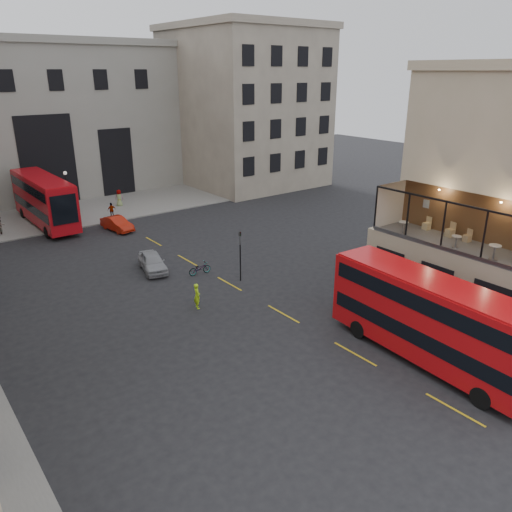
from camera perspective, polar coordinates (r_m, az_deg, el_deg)
ground at (r=29.57m, az=13.85°, el=-9.59°), size 140.00×140.00×0.00m
host_building_main at (r=34.92m, az=25.42°, el=7.40°), size 7.26×11.40×15.10m
host_frontage at (r=33.54m, az=21.22°, el=-2.44°), size 3.00×11.00×4.50m
cafe_floor at (r=32.77m, az=21.73°, el=1.27°), size 3.00×10.00×0.10m
gateway at (r=65.48m, az=-24.46°, el=14.24°), size 35.00×10.60×18.00m
building_right at (r=68.81m, az=-1.38°, el=17.05°), size 16.60×18.60×20.00m
pavement_far at (r=57.22m, az=-21.57°, el=4.40°), size 40.00×12.00×0.12m
traffic_light_near at (r=35.82m, az=-1.82°, el=0.74°), size 0.16×0.20×3.80m
street_lamp_b at (r=52.92m, az=-20.61°, el=5.93°), size 0.36×0.36×5.33m
bus_near at (r=27.44m, az=19.25°, el=-6.53°), size 3.30×11.71×4.62m
bus_far at (r=53.42m, az=-23.09°, el=6.09°), size 2.91×12.19×4.86m
car_a at (r=39.07m, az=-11.75°, el=-0.67°), size 2.59×4.42×1.41m
car_b at (r=49.81m, az=-15.59°, el=3.57°), size 2.00×4.20×1.33m
bicycle at (r=37.89m, az=-6.45°, el=-1.42°), size 1.83×0.76×0.94m
cyclist at (r=32.48m, az=-6.76°, el=-4.55°), size 0.55×0.70×1.71m
pedestrian_a at (r=51.97m, az=-27.17°, el=3.05°), size 1.14×1.04×1.91m
pedestrian_b at (r=55.95m, az=-24.18°, el=4.62°), size 1.36×1.32×1.87m
pedestrian_c at (r=54.46m, az=-16.17°, el=5.06°), size 0.94×0.44×1.57m
pedestrian_d at (r=58.61m, az=-15.36°, el=6.39°), size 1.12×1.09×1.94m
cafe_table_near at (r=30.69m, az=25.61°, el=0.63°), size 0.67×0.67×0.84m
cafe_table_mid at (r=31.91m, az=21.91°, el=1.74°), size 0.57×0.57×0.72m
cafe_table_far at (r=33.53m, az=16.49°, el=3.35°), size 0.64×0.64×0.80m
cafe_chair_b at (r=33.30m, az=23.00°, el=1.92°), size 0.45×0.45×0.80m
cafe_chair_c at (r=33.91m, az=21.30°, el=2.54°), size 0.54×0.54×0.93m
cafe_chair_d at (r=34.91m, az=18.92°, el=3.29°), size 0.47×0.47×0.86m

